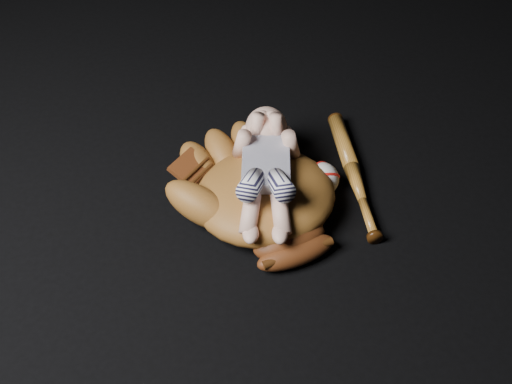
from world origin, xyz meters
TOP-DOWN VIEW (x-y plane):
  - baseball_glove at (0.06, 0.06)m, footprint 0.48×0.51m
  - newborn_baby at (0.06, 0.07)m, footprint 0.22×0.37m
  - baseball_bat at (0.27, 0.13)m, footprint 0.05×0.40m
  - baseball at (0.19, 0.10)m, footprint 0.10×0.10m

SIDE VIEW (x-z plane):
  - baseball_bat at x=0.27m, z-range 0.00..0.04m
  - baseball at x=0.19m, z-range 0.00..0.08m
  - baseball_glove at x=0.06m, z-range 0.00..0.13m
  - newborn_baby at x=0.06m, z-range 0.05..0.19m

